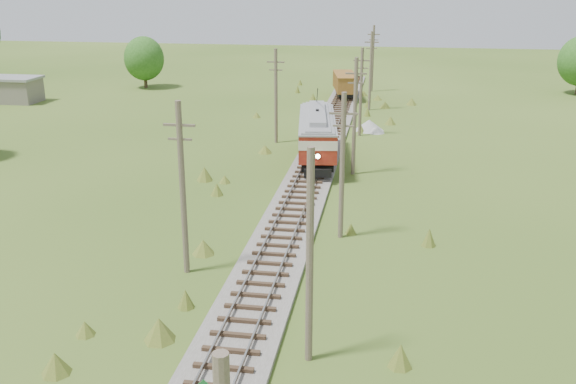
# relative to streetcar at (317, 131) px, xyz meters

# --- Properties ---
(railbed_main) EXTENTS (3.60, 96.00, 0.57)m
(railbed_main) POSITION_rel_streetcar_xyz_m (-0.00, 0.06, -2.45)
(railbed_main) COLOR #605B54
(railbed_main) RESTS_ON ground
(streetcar) EXTENTS (4.43, 12.56, 5.68)m
(streetcar) POSITION_rel_streetcar_xyz_m (0.00, 0.00, 0.00)
(streetcar) COLOR black
(streetcar) RESTS_ON ground
(gondola) EXTENTS (3.78, 8.03, 2.56)m
(gondola) POSITION_rel_streetcar_xyz_m (-0.00, 30.18, -0.70)
(gondola) COLOR black
(gondola) RESTS_ON ground
(gravel_pile) EXTENTS (3.08, 3.26, 1.12)m
(gravel_pile) POSITION_rel_streetcar_xyz_m (3.94, 12.24, -2.12)
(gravel_pile) COLOR gray
(gravel_pile) RESTS_ON ground
(utility_pole_r_1) EXTENTS (0.30, 0.30, 8.80)m
(utility_pole_r_1) POSITION_rel_streetcar_xyz_m (3.10, -28.94, 1.76)
(utility_pole_r_1) COLOR brown
(utility_pole_r_1) RESTS_ON ground
(utility_pole_r_2) EXTENTS (1.60, 0.30, 8.60)m
(utility_pole_r_2) POSITION_rel_streetcar_xyz_m (3.30, -15.94, 1.78)
(utility_pole_r_2) COLOR brown
(utility_pole_r_2) RESTS_ON ground
(utility_pole_r_3) EXTENTS (1.60, 0.30, 9.00)m
(utility_pole_r_3) POSITION_rel_streetcar_xyz_m (3.20, -2.94, 1.99)
(utility_pole_r_3) COLOR brown
(utility_pole_r_3) RESTS_ON ground
(utility_pole_r_4) EXTENTS (1.60, 0.30, 8.40)m
(utility_pole_r_4) POSITION_rel_streetcar_xyz_m (3.00, 10.06, 1.68)
(utility_pole_r_4) COLOR brown
(utility_pole_r_4) RESTS_ON ground
(utility_pole_r_5) EXTENTS (1.60, 0.30, 8.90)m
(utility_pole_r_5) POSITION_rel_streetcar_xyz_m (3.40, 23.06, 1.94)
(utility_pole_r_5) COLOR brown
(utility_pole_r_5) RESTS_ON ground
(utility_pole_r_6) EXTENTS (1.60, 0.30, 8.70)m
(utility_pole_r_6) POSITION_rel_streetcar_xyz_m (3.20, 36.06, 1.83)
(utility_pole_r_6) COLOR brown
(utility_pole_r_6) RESTS_ON ground
(utility_pole_l_a) EXTENTS (1.60, 0.30, 9.00)m
(utility_pole_l_a) POSITION_rel_streetcar_xyz_m (-4.20, -21.94, 1.99)
(utility_pole_l_a) COLOR brown
(utility_pole_l_a) RESTS_ON ground
(utility_pole_l_b) EXTENTS (1.60, 0.30, 8.60)m
(utility_pole_l_b) POSITION_rel_streetcar_xyz_m (-4.50, 6.06, 1.78)
(utility_pole_l_b) COLOR brown
(utility_pole_l_b) RESTS_ON ground
(tree_mid_a) EXTENTS (5.46, 5.46, 7.03)m
(tree_mid_a) POSITION_rel_streetcar_xyz_m (-28.00, 34.06, 1.38)
(tree_mid_a) COLOR #38281C
(tree_mid_a) RESTS_ON ground
(shed) EXTENTS (6.40, 4.40, 3.10)m
(shed) POSITION_rel_streetcar_xyz_m (-40.00, 21.06, -1.07)
(shed) COLOR slate
(shed) RESTS_ON ground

